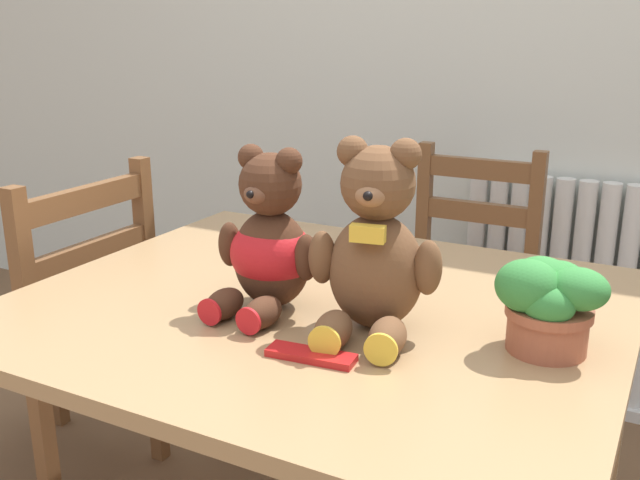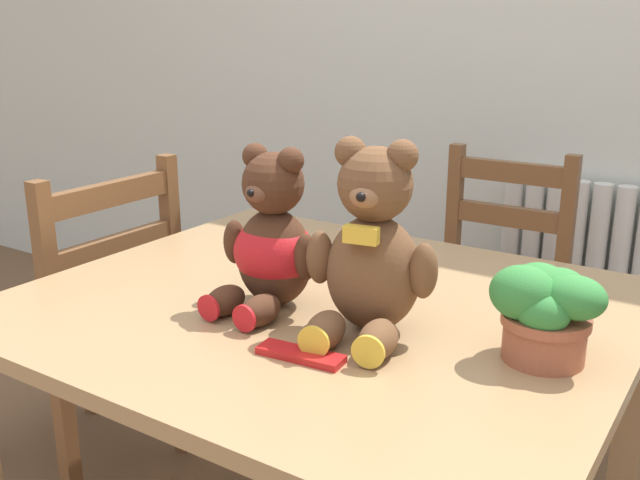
{
  "view_description": "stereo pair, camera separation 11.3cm",
  "coord_description": "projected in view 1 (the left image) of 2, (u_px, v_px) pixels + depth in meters",
  "views": [
    {
      "loc": [
        0.6,
        -0.65,
        1.25
      ],
      "look_at": [
        0.03,
        0.43,
        0.88
      ],
      "focal_mm": 40.0,
      "sensor_mm": 36.0,
      "label": 1
    },
    {
      "loc": [
        0.7,
        -0.59,
        1.25
      ],
      "look_at": [
        0.03,
        0.43,
        0.88
      ],
      "focal_mm": 40.0,
      "sensor_mm": 36.0,
      "label": 2
    }
  ],
  "objects": [
    {
      "name": "wooden_chair_behind",
      "position": [
        458.0,
        305.0,
        2.13
      ],
      "size": [
        0.39,
        0.45,
        0.9
      ],
      "rotation": [
        0.0,
        0.0,
        3.14
      ],
      "color": "brown",
      "rests_on": "ground_plane"
    },
    {
      "name": "teddy_bear_left",
      "position": [
        269.0,
        245.0,
        1.31
      ],
      "size": [
        0.21,
        0.22,
        0.3
      ],
      "rotation": [
        0.0,
        0.0,
        3.12
      ],
      "color": "#472819",
      "rests_on": "dining_table"
    },
    {
      "name": "potted_plant",
      "position": [
        548.0,
        300.0,
        1.15
      ],
      "size": [
        0.17,
        0.17,
        0.16
      ],
      "color": "#9E5138",
      "rests_on": "dining_table"
    },
    {
      "name": "teddy_bear_right",
      "position": [
        375.0,
        250.0,
        1.21
      ],
      "size": [
        0.24,
        0.25,
        0.34
      ],
      "rotation": [
        0.0,
        0.0,
        3.32
      ],
      "color": "brown",
      "rests_on": "dining_table"
    },
    {
      "name": "dining_table",
      "position": [
        319.0,
        349.0,
        1.41
      ],
      "size": [
        1.13,
        0.98,
        0.74
      ],
      "color": "#9E7A51",
      "rests_on": "ground_plane"
    },
    {
      "name": "wall_back",
      "position": [
        505.0,
        10.0,
        2.31
      ],
      "size": [
        8.0,
        0.04,
        2.6
      ],
      "primitive_type": "cube",
      "color": "silver",
      "rests_on": "ground_plane"
    },
    {
      "name": "wooden_chair_side",
      "position": [
        56.0,
        333.0,
        1.92
      ],
      "size": [
        0.46,
        0.45,
        0.91
      ],
      "rotation": [
        0.0,
        0.0,
        1.57
      ],
      "color": "brown",
      "rests_on": "ground_plane"
    },
    {
      "name": "chocolate_bar",
      "position": [
        311.0,
        355.0,
        1.13
      ],
      "size": [
        0.15,
        0.06,
        0.01
      ],
      "primitive_type": "cube",
      "rotation": [
        0.0,
        0.0,
        0.09
      ],
      "color": "red",
      "rests_on": "dining_table"
    },
    {
      "name": "radiator",
      "position": [
        576.0,
        305.0,
        2.38
      ],
      "size": [
        0.77,
        0.1,
        0.78
      ],
      "color": "silver",
      "rests_on": "ground_plane"
    }
  ]
}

